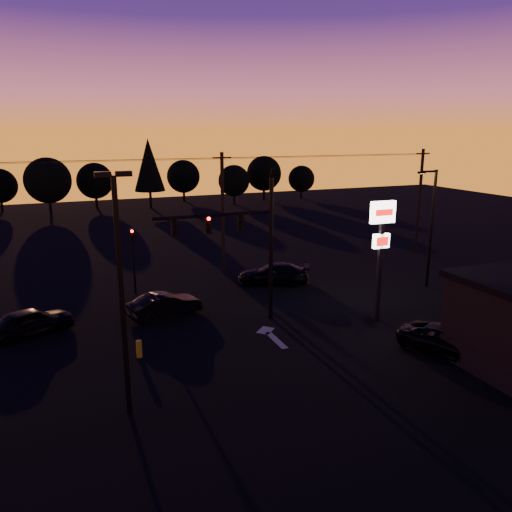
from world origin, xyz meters
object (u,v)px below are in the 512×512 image
at_px(parking_lot_light, 120,280).
at_px(bollard, 139,349).
at_px(secondary_signal, 133,251).
at_px(traffic_signal_mast, 244,236).
at_px(car_right, 273,274).
at_px(pylon_sign, 381,235).
at_px(car_mid, 165,305).
at_px(car_left, 32,321).
at_px(streetlight, 431,223).
at_px(suv_parked, 448,341).

bearing_deg(parking_lot_light, bollard, 76.24).
distance_m(secondary_signal, bollard, 10.20).
bearing_deg(traffic_signal_mast, car_right, 53.49).
bearing_deg(parking_lot_light, pylon_sign, 17.23).
relative_size(car_mid, car_right, 0.85).
xyz_separation_m(traffic_signal_mast, car_mid, (-3.96, 2.57, -4.24)).
distance_m(parking_lot_light, car_left, 11.19).
bearing_deg(streetlight, parking_lot_light, -158.35).
distance_m(streetlight, car_right, 11.19).
xyz_separation_m(traffic_signal_mast, car_left, (-11.04, 2.57, -4.21)).
xyz_separation_m(car_left, car_right, (15.50, 3.46, -0.00)).
relative_size(pylon_sign, car_left, 1.60).
height_order(pylon_sign, bollard, pylon_sign).
height_order(pylon_sign, car_left, pylon_sign).
relative_size(traffic_signal_mast, car_left, 2.02).
relative_size(car_left, car_mid, 1.01).
relative_size(secondary_signal, car_right, 0.88).
bearing_deg(bollard, secondary_signal, 82.14).
height_order(streetlight, suv_parked, streetlight).
bearing_deg(car_mid, pylon_sign, -127.81).
distance_m(traffic_signal_mast, car_left, 12.10).
relative_size(car_mid, suv_parked, 0.91).
height_order(secondary_signal, parking_lot_light, parking_lot_light).
distance_m(streetlight, bollard, 21.01).
bearing_deg(suv_parked, secondary_signal, 104.95).
bearing_deg(suv_parked, bollard, 134.58).
xyz_separation_m(pylon_sign, car_left, (-18.14, 5.06, -4.19)).
bearing_deg(secondary_signal, suv_parked, -50.15).
distance_m(traffic_signal_mast, secondary_signal, 9.19).
relative_size(streetlight, car_mid, 1.90).
xyz_separation_m(traffic_signal_mast, car_right, (4.46, 6.03, -4.22)).
bearing_deg(car_left, car_mid, -112.98).
height_order(secondary_signal, suv_parked, secondary_signal).
bearing_deg(bollard, suv_parked, -20.51).
relative_size(streetlight, suv_parked, 1.73).
relative_size(secondary_signal, suv_parked, 0.94).
height_order(car_left, car_mid, car_left).
height_order(parking_lot_light, car_mid, parking_lot_light).
relative_size(traffic_signal_mast, streetlight, 1.07).
xyz_separation_m(secondary_signal, suv_parked, (12.52, -15.00, -2.22)).
xyz_separation_m(parking_lot_light, streetlight, (21.41, 8.50, -0.85)).
distance_m(pylon_sign, car_mid, 12.87).
relative_size(parking_lot_light, suv_parked, 1.97).
distance_m(secondary_signal, parking_lot_light, 14.90).
relative_size(parking_lot_light, car_left, 2.15).
bearing_deg(secondary_signal, traffic_signal_mast, -56.81).
bearing_deg(secondary_signal, car_right, -8.91).
distance_m(secondary_signal, car_left, 8.16).
bearing_deg(car_mid, car_right, -80.89).
xyz_separation_m(traffic_signal_mast, secondary_signal, (-4.90, 7.49, -2.07)).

